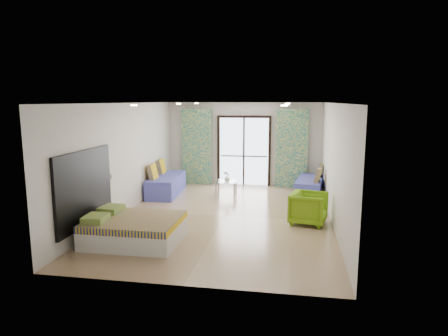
% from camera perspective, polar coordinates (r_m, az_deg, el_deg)
% --- Properties ---
extents(floor, '(5.00, 7.50, 0.01)m').
position_cam_1_polar(floor, '(9.72, 0.14, -6.86)').
color(floor, '#937657').
rests_on(floor, ground).
extents(ceiling, '(5.00, 7.50, 0.01)m').
position_cam_1_polar(ceiling, '(9.32, 0.14, 9.27)').
color(ceiling, silver).
rests_on(ceiling, ground).
extents(wall_back, '(5.00, 0.01, 2.70)m').
position_cam_1_polar(wall_back, '(13.11, 2.88, 3.45)').
color(wall_back, silver).
rests_on(wall_back, ground).
extents(wall_front, '(5.00, 0.01, 2.70)m').
position_cam_1_polar(wall_front, '(5.83, -6.02, -4.41)').
color(wall_front, silver).
rests_on(wall_front, ground).
extents(wall_left, '(0.01, 7.50, 2.70)m').
position_cam_1_polar(wall_left, '(10.14, -13.93, 1.36)').
color(wall_left, silver).
rests_on(wall_left, ground).
extents(wall_right, '(0.01, 7.50, 2.70)m').
position_cam_1_polar(wall_right, '(9.35, 15.43, 0.61)').
color(wall_right, silver).
rests_on(wall_right, ground).
extents(balcony_door, '(1.76, 0.08, 2.28)m').
position_cam_1_polar(balcony_door, '(13.09, 2.86, 3.04)').
color(balcony_door, black).
rests_on(balcony_door, floor).
extents(balcony_rail, '(1.52, 0.03, 0.04)m').
position_cam_1_polar(balcony_rail, '(13.14, 2.85, 1.71)').
color(balcony_rail, '#595451').
rests_on(balcony_rail, balcony_door).
extents(curtain_left, '(1.00, 0.10, 2.50)m').
position_cam_1_polar(curtain_left, '(13.22, -3.92, 3.05)').
color(curtain_left, silver).
rests_on(curtain_left, floor).
extents(curtain_right, '(1.00, 0.10, 2.50)m').
position_cam_1_polar(curtain_right, '(12.85, 9.66, 2.75)').
color(curtain_right, silver).
rests_on(curtain_right, floor).
extents(downlight_a, '(0.12, 0.12, 0.02)m').
position_cam_1_polar(downlight_a, '(7.78, -12.74, 8.74)').
color(downlight_a, '#FFE0B2').
rests_on(downlight_a, ceiling).
extents(downlight_b, '(0.12, 0.12, 0.02)m').
position_cam_1_polar(downlight_b, '(7.19, 8.62, 8.81)').
color(downlight_b, '#FFE0B2').
rests_on(downlight_b, ceiling).
extents(downlight_c, '(0.12, 0.12, 0.02)m').
position_cam_1_polar(downlight_c, '(10.61, -6.51, 9.09)').
color(downlight_c, '#FFE0B2').
rests_on(downlight_c, ceiling).
extents(downlight_d, '(0.12, 0.12, 0.02)m').
position_cam_1_polar(downlight_d, '(10.19, 8.98, 9.01)').
color(downlight_d, '#FFE0B2').
rests_on(downlight_d, ceiling).
extents(downlight_e, '(0.12, 0.12, 0.02)m').
position_cam_1_polar(downlight_e, '(12.54, -3.94, 9.20)').
color(downlight_e, '#FFE0B2').
rests_on(downlight_e, ceiling).
extents(downlight_f, '(0.12, 0.12, 0.02)m').
position_cam_1_polar(downlight_f, '(12.19, 9.13, 9.09)').
color(downlight_f, '#FFE0B2').
rests_on(downlight_f, ceiling).
extents(headboard, '(0.06, 2.10, 1.50)m').
position_cam_1_polar(headboard, '(8.35, -19.26, -2.73)').
color(headboard, black).
rests_on(headboard, floor).
extents(switch_plate, '(0.02, 0.10, 0.10)m').
position_cam_1_polar(switch_plate, '(9.44, -15.67, -1.16)').
color(switch_plate, silver).
rests_on(switch_plate, wall_left).
extents(bed, '(1.77, 1.44, 0.61)m').
position_cam_1_polar(bed, '(8.13, -12.78, -8.55)').
color(bed, silver).
rests_on(bed, floor).
extents(daybed_left, '(0.90, 2.04, 0.98)m').
position_cam_1_polar(daybed_left, '(12.00, -8.31, -2.27)').
color(daybed_left, '#494FB0').
rests_on(daybed_left, floor).
extents(daybed_right, '(0.95, 1.90, 0.90)m').
position_cam_1_polar(daybed_right, '(11.97, 12.22, -2.54)').
color(daybed_right, '#494FB0').
rests_on(daybed_right, floor).
extents(coffee_table, '(0.63, 0.63, 0.70)m').
position_cam_1_polar(coffee_table, '(11.79, 0.33, -2.11)').
color(coffee_table, silver).
rests_on(coffee_table, floor).
extents(vase, '(0.22, 0.23, 0.17)m').
position_cam_1_polar(vase, '(11.74, 0.44, -1.52)').
color(vase, white).
rests_on(vase, coffee_table).
extents(armchair, '(0.87, 0.91, 0.79)m').
position_cam_1_polar(armchair, '(9.23, 12.00, -5.42)').
color(armchair, '#6DA315').
rests_on(armchair, floor).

